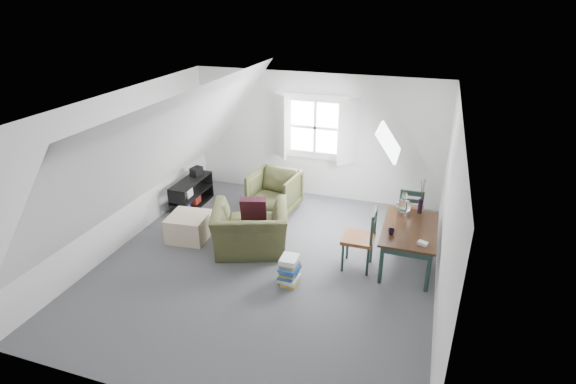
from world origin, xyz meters
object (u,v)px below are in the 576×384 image
(dining_chair_far, at_px, (410,211))
(media_shelf, at_px, (191,195))
(ottoman, at_px, (189,227))
(dining_chair_near, at_px, (361,238))
(armchair_far, at_px, (275,210))
(magazine_stack, at_px, (289,270))
(armchair_near, at_px, (251,250))
(dining_table, at_px, (410,233))

(dining_chair_far, distance_m, media_shelf, 4.14)
(ottoman, xyz_separation_m, dining_chair_near, (2.93, 0.02, 0.30))
(armchair_far, xyz_separation_m, dining_chair_near, (1.90, -1.43, 0.52))
(dining_chair_far, height_order, dining_chair_near, dining_chair_near)
(dining_chair_far, xyz_separation_m, dining_chair_near, (-0.63, -1.23, 0.04))
(magazine_stack, bearing_deg, armchair_far, 114.92)
(armchair_far, xyz_separation_m, ottoman, (-1.03, -1.45, 0.21))
(armchair_near, bearing_deg, dining_chair_near, 161.98)
(armchair_far, distance_m, dining_table, 2.88)
(dining_chair_far, xyz_separation_m, media_shelf, (-4.13, -0.17, -0.23))
(dining_chair_far, bearing_deg, media_shelf, -15.52)
(ottoman, relative_size, media_shelf, 0.59)
(armchair_far, distance_m, ottoman, 1.79)
(dining_table, distance_m, dining_chair_near, 0.74)
(armchair_far, xyz_separation_m, media_shelf, (-1.60, -0.37, 0.25))
(dining_table, bearing_deg, armchair_far, 153.51)
(ottoman, relative_size, magazine_stack, 1.54)
(armchair_near, xyz_separation_m, dining_chair_near, (1.77, 0.06, 0.52))
(armchair_near, relative_size, dining_chair_far, 1.27)
(armchair_near, relative_size, dining_table, 0.89)
(armchair_near, relative_size, dining_chair_near, 1.19)
(armchair_far, relative_size, ottoman, 1.35)
(armchair_near, distance_m, armchair_far, 1.50)
(dining_chair_far, bearing_deg, armchair_near, 10.32)
(armchair_near, distance_m, dining_table, 2.54)
(armchair_far, relative_size, dining_chair_near, 0.87)
(armchair_far, distance_m, dining_chair_far, 2.58)
(armchair_near, xyz_separation_m, dining_chair_far, (2.40, 1.29, 0.48))
(armchair_near, height_order, ottoman, ottoman)
(ottoman, relative_size, dining_chair_near, 0.65)
(armchair_far, distance_m, magazine_stack, 2.39)
(dining_chair_near, distance_m, magazine_stack, 1.19)
(ottoman, height_order, dining_chair_near, dining_chair_near)
(dining_chair_far, bearing_deg, dining_chair_near, 44.93)
(ottoman, xyz_separation_m, dining_chair_far, (3.56, 1.25, 0.27))
(armchair_far, xyz_separation_m, dining_table, (2.58, -1.15, 0.57))
(dining_table, relative_size, media_shelf, 1.21)
(armchair_far, height_order, magazine_stack, magazine_stack)
(armchair_far, bearing_deg, dining_chair_far, 1.20)
(dining_chair_near, bearing_deg, dining_table, 109.01)
(dining_chair_near, height_order, magazine_stack, dining_chair_near)
(armchair_far, bearing_deg, media_shelf, -161.09)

